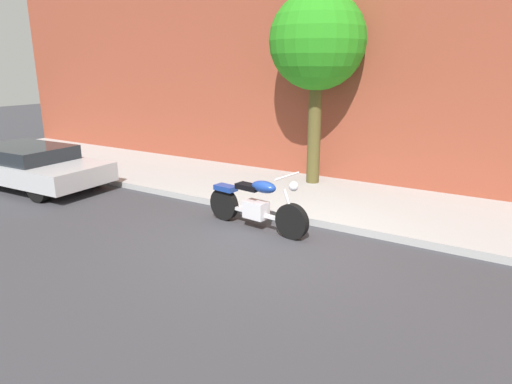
# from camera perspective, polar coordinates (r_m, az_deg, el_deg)

# --- Properties ---
(ground_plane) EXTENTS (60.00, 60.00, 0.00)m
(ground_plane) POSITION_cam_1_polar(r_m,az_deg,el_deg) (7.76, 0.93, -6.52)
(ground_plane) COLOR #38383D
(sidewalk) EXTENTS (25.88, 3.24, 0.14)m
(sidewalk) POSITION_cam_1_polar(r_m,az_deg,el_deg) (10.14, 9.25, -0.86)
(sidewalk) COLOR #A5A5A5
(sidewalk) RESTS_ON ground
(building_facade) EXTENTS (25.88, 0.50, 8.34)m
(building_facade) POSITION_cam_1_polar(r_m,az_deg,el_deg) (11.53, 14.13, 21.48)
(building_facade) COLOR brown
(building_facade) RESTS_ON ground
(motorcycle) EXTENTS (2.26, 0.71, 1.14)m
(motorcycle) POSITION_cam_1_polar(r_m,az_deg,el_deg) (8.28, 0.01, -1.68)
(motorcycle) COLOR black
(motorcycle) RESTS_ON ground
(parked_car_silver) EXTENTS (4.34, 1.96, 1.03)m
(parked_car_silver) POSITION_cam_1_polar(r_m,az_deg,el_deg) (12.55, -27.03, 3.10)
(parked_car_silver) COLOR black
(parked_car_silver) RESTS_ON ground
(street_tree) EXTENTS (2.24, 2.24, 4.61)m
(street_tree) POSITION_cam_1_polar(r_m,az_deg,el_deg) (10.91, 7.85, 18.31)
(street_tree) COLOR brown
(street_tree) RESTS_ON ground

